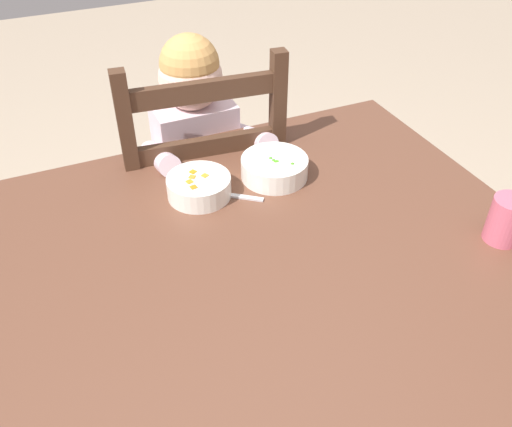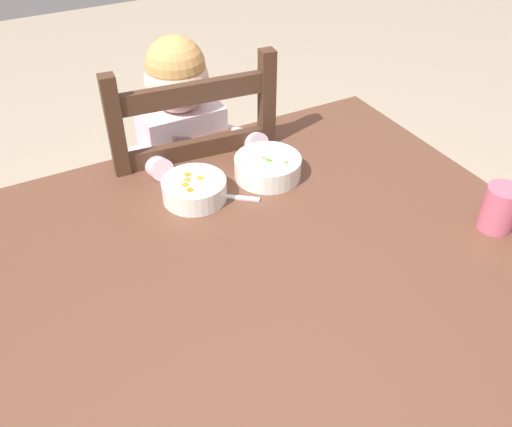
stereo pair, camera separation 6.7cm
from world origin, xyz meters
TOP-DOWN VIEW (x-y plane):
  - dining_table at (0.00, 0.00)m, footprint 1.20×0.99m
  - dining_chair at (0.05, 0.54)m, footprint 0.46×0.46m
  - child_figure at (0.06, 0.54)m, footprint 0.32×0.31m
  - bowl_of_peas at (0.15, 0.25)m, footprint 0.16×0.16m
  - bowl_of_carrots at (-0.04, 0.25)m, footprint 0.15×0.15m
  - spoon at (0.01, 0.23)m, footprint 0.12×0.10m
  - drinking_cup at (0.49, -0.15)m, footprint 0.07×0.07m

SIDE VIEW (x-z plane):
  - dining_chair at x=0.05m, z-range -0.02..0.94m
  - dining_table at x=0.00m, z-range 0.26..0.96m
  - child_figure at x=0.06m, z-range 0.15..1.11m
  - spoon at x=0.01m, z-range 0.70..0.71m
  - bowl_of_carrots at x=-0.04m, z-range 0.71..0.76m
  - bowl_of_peas at x=0.15m, z-range 0.71..0.76m
  - drinking_cup at x=0.49m, z-range 0.70..0.80m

